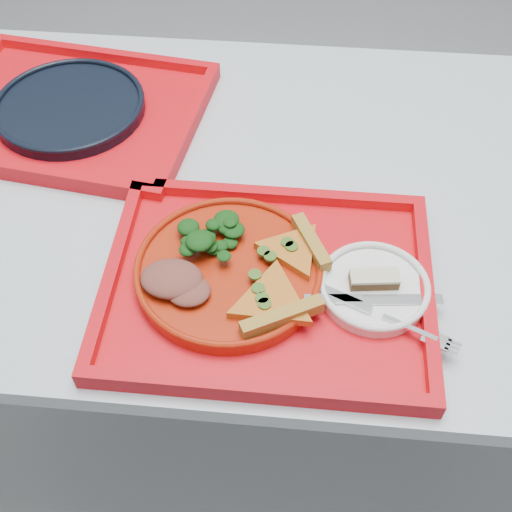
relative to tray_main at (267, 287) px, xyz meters
The scene contains 14 objects.
ground 0.79m from the tray_main, 76.79° to the left, with size 10.00×10.00×0.00m, color gray.
table 0.23m from the tray_main, 76.79° to the left, with size 1.60×0.80×0.75m.
tray_main is the anchor object (origin of this frame).
tray_far 0.51m from the tray_main, 137.29° to the left, with size 0.45×0.35×0.01m, color red.
dinner_plate 0.06m from the tray_main, 169.70° to the left, with size 0.26×0.26×0.02m, color #A3200A.
side_plate 0.15m from the tray_main, ahead, with size 0.15×0.15×0.01m, color white.
navy_plate 0.51m from the tray_main, 137.29° to the left, with size 0.26×0.26×0.02m, color black.
pizza_slice_a 0.06m from the tray_main, 78.29° to the right, with size 0.13×0.11×0.02m, color gold, non-canonical shape.
pizza_slice_b 0.06m from the tray_main, 55.31° to the left, with size 0.11×0.10×0.02m, color gold, non-canonical shape.
salad_heap 0.11m from the tray_main, 152.94° to the left, with size 0.09×0.08×0.04m, color black.
meat_portion 0.13m from the tray_main, 168.70° to the right, with size 0.08×0.07×0.03m, color brown.
dessert_bar 0.15m from the tray_main, ahead, with size 0.07×0.03×0.02m.
knife 0.15m from the tray_main, ahead, with size 0.18×0.02×0.01m, color silver.
fork 0.16m from the tray_main, 17.82° to the right, with size 0.18×0.02×0.01m, color silver.
Camera 1 is at (-0.02, -0.74, 1.47)m, focal length 45.00 mm.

